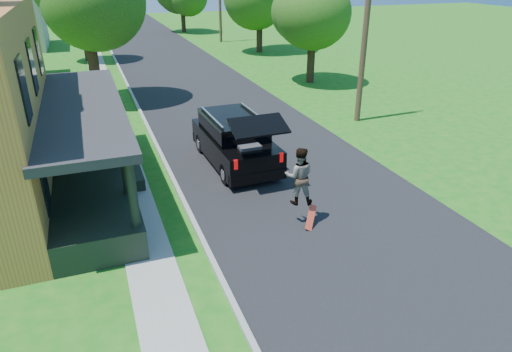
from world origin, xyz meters
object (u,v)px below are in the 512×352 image
object	(u,v)px
skateboarder	(299,176)
tree_right_near	(313,13)
black_suv	(235,140)
utility_pole_near	(367,20)

from	to	relation	value
skateboarder	tree_right_near	xyz separation A→B (m)	(8.60, 16.44, 2.88)
skateboarder	black_suv	bearing A→B (deg)	-64.84
tree_right_near	utility_pole_near	xyz separation A→B (m)	(-1.47, -8.37, 0.47)
skateboarder	tree_right_near	bearing A→B (deg)	-97.07
black_suv	skateboarder	distance (m)	5.01
black_suv	tree_right_near	distance (m)	14.99
tree_right_near	utility_pole_near	world-z (taller)	utility_pole_near
black_suv	tree_right_near	size ratio (longest dim) A/B	0.81
black_suv	utility_pole_near	bearing A→B (deg)	21.05
tree_right_near	skateboarder	bearing A→B (deg)	-117.62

